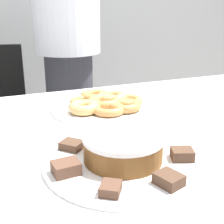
% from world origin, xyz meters
% --- Properties ---
extents(table, '(1.73, 0.99, 0.72)m').
position_xyz_m(table, '(0.00, 0.00, 0.65)').
color(table, white).
rests_on(table, ground_plane).
extents(person_standing, '(0.35, 0.35, 1.68)m').
position_xyz_m(person_standing, '(0.08, 0.82, 0.89)').
color(person_standing, '#383842').
rests_on(person_standing, ground_plane).
extents(plate_cake, '(0.39, 0.39, 0.01)m').
position_xyz_m(plate_cake, '(-0.06, -0.21, 0.73)').
color(plate_cake, white).
rests_on(plate_cake, table).
extents(plate_donuts, '(0.39, 0.39, 0.01)m').
position_xyz_m(plate_donuts, '(0.05, 0.19, 0.73)').
color(plate_donuts, white).
rests_on(plate_donuts, table).
extents(frosted_cake, '(0.19, 0.19, 0.07)m').
position_xyz_m(frosted_cake, '(-0.06, -0.21, 0.77)').
color(frosted_cake, brown).
rests_on(frosted_cake, plate_cake).
extents(lamington_0, '(0.06, 0.06, 0.03)m').
position_xyz_m(lamington_0, '(0.08, -0.27, 0.75)').
color(lamington_0, '#513828').
rests_on(lamington_0, plate_cake).
extents(lamington_1, '(0.06, 0.06, 0.03)m').
position_xyz_m(lamington_1, '(0.07, -0.14, 0.75)').
color(lamington_1, brown).
rests_on(lamington_1, plate_cake).
extents(lamington_2, '(0.06, 0.06, 0.03)m').
position_xyz_m(lamington_2, '(-0.04, -0.07, 0.75)').
color(lamington_2, brown).
rests_on(lamington_2, plate_cake).
extents(lamington_3, '(0.07, 0.07, 0.02)m').
position_xyz_m(lamington_3, '(-0.16, -0.11, 0.74)').
color(lamington_3, '#513828').
rests_on(lamington_3, plate_cake).
extents(lamington_4, '(0.06, 0.05, 0.03)m').
position_xyz_m(lamington_4, '(-0.20, -0.23, 0.75)').
color(lamington_4, brown).
rests_on(lamington_4, plate_cake).
extents(lamington_5, '(0.06, 0.06, 0.02)m').
position_xyz_m(lamington_5, '(-0.14, -0.33, 0.74)').
color(lamington_5, brown).
rests_on(lamington_5, plate_cake).
extents(lamington_6, '(0.06, 0.07, 0.02)m').
position_xyz_m(lamington_6, '(-0.01, -0.35, 0.75)').
color(lamington_6, '#513828').
rests_on(lamington_6, plate_cake).
extents(donut_0, '(0.13, 0.13, 0.03)m').
position_xyz_m(donut_0, '(0.05, 0.19, 0.75)').
color(donut_0, '#D18E4C').
rests_on(donut_0, plate_donuts).
extents(donut_1, '(0.11, 0.11, 0.03)m').
position_xyz_m(donut_1, '(0.14, 0.18, 0.75)').
color(donut_1, '#D18E4C').
rests_on(donut_1, plate_donuts).
extents(donut_2, '(0.11, 0.11, 0.03)m').
position_xyz_m(donut_2, '(0.10, 0.24, 0.75)').
color(donut_2, '#E5AD66').
rests_on(donut_2, plate_donuts).
extents(donut_3, '(0.11, 0.11, 0.04)m').
position_xyz_m(donut_3, '(0.04, 0.28, 0.75)').
color(donut_3, '#D18E4C').
rests_on(donut_3, plate_donuts).
extents(donut_4, '(0.11, 0.11, 0.03)m').
position_xyz_m(donut_4, '(-0.02, 0.22, 0.75)').
color(donut_4, '#C68447').
rests_on(donut_4, plate_donuts).
extents(donut_5, '(0.11, 0.11, 0.04)m').
position_xyz_m(donut_5, '(-0.04, 0.15, 0.75)').
color(donut_5, '#E5AD66').
rests_on(donut_5, plate_donuts).
extents(donut_6, '(0.12, 0.12, 0.03)m').
position_xyz_m(donut_6, '(0.04, 0.12, 0.75)').
color(donut_6, '#D18E4C').
rests_on(donut_6, plate_donuts).
extents(donut_7, '(0.12, 0.12, 0.03)m').
position_xyz_m(donut_7, '(0.10, 0.13, 0.75)').
color(donut_7, '#C68447').
rests_on(donut_7, plate_donuts).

